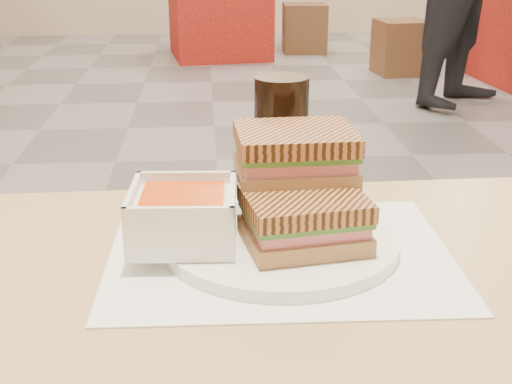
{
  "coord_description": "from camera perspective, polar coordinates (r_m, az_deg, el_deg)",
  "views": [
    {
      "loc": [
        -0.04,
        -2.72,
        1.09
      ],
      "look_at": [
        0.01,
        -2.0,
        0.82
      ],
      "focal_mm": 49.3,
      "sensor_mm": 36.0,
      "label": 1
    }
  ],
  "objects": [
    {
      "name": "bg_chair_2l",
      "position": [
        6.69,
        -2.07,
        13.42
      ],
      "size": [
        0.5,
        0.5,
        0.48
      ],
      "color": "brown",
      "rests_on": "ground"
    },
    {
      "name": "panini_upper",
      "position": [
        0.81,
        3.17,
        3.05
      ],
      "size": [
        0.14,
        0.12,
        0.06
      ],
      "color": "#A67D4D",
      "rests_on": "panini_lower"
    },
    {
      "name": "bg_chair_1l",
      "position": [
        5.72,
        11.63,
        11.43
      ],
      "size": [
        0.4,
        0.4,
        0.41
      ],
      "color": "brown",
      "rests_on": "ground"
    },
    {
      "name": "plate",
      "position": [
        0.8,
        2.03,
        -3.97
      ],
      "size": [
        0.27,
        0.27,
        0.01
      ],
      "color": "white",
      "rests_on": "tray_liner"
    },
    {
      "name": "panini_lower",
      "position": [
        0.77,
        3.93,
        -2.22
      ],
      "size": [
        0.14,
        0.13,
        0.06
      ],
      "color": "#A67D4D",
      "rests_on": "plate"
    },
    {
      "name": "bg_chair_2r",
      "position": [
        6.64,
        3.95,
        13.14
      ],
      "size": [
        0.4,
        0.4,
        0.43
      ],
      "color": "brown",
      "rests_on": "ground"
    },
    {
      "name": "tray_liner",
      "position": [
        0.79,
        1.95,
        -5.03
      ],
      "size": [
        0.39,
        0.3,
        0.0
      ],
      "color": "white",
      "rests_on": "main_table"
    },
    {
      "name": "cola_glass",
      "position": [
        0.96,
        2.04,
        4.71
      ],
      "size": [
        0.07,
        0.07,
        0.16
      ],
      "color": "black",
      "rests_on": "main_table"
    },
    {
      "name": "soup_bowl",
      "position": [
        0.78,
        -5.91,
        -2.06
      ],
      "size": [
        0.12,
        0.12,
        0.06
      ],
      "color": "white",
      "rests_on": "plate"
    },
    {
      "name": "bg_table_2",
      "position": [
        6.37,
        -2.99,
        14.11
      ],
      "size": [
        0.92,
        0.92,
        0.72
      ],
      "color": "#B2231E",
      "rests_on": "ground"
    }
  ]
}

